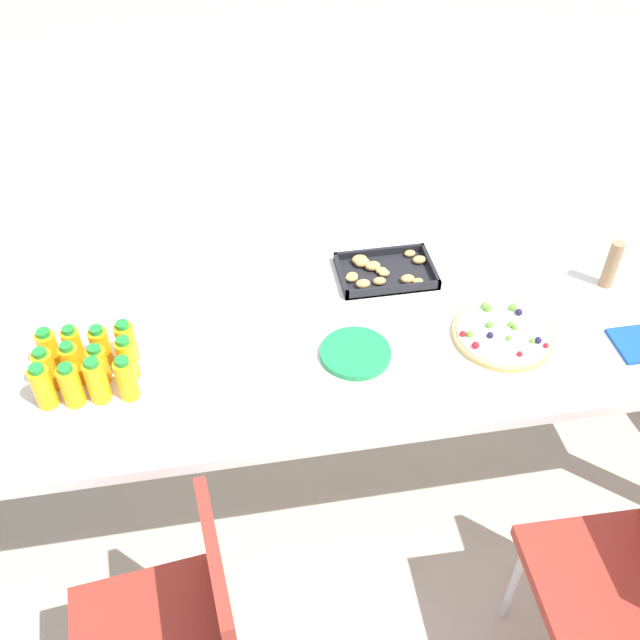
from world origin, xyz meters
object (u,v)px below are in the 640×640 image
at_px(juice_bottle_3, 127,379).
at_px(plate_stack, 355,353).
at_px(napkin_stack, 639,344).
at_px(juice_bottle_2, 97,381).
at_px(fruit_pizza, 503,334).
at_px(cardboard_tube, 612,264).
at_px(juice_bottle_5, 72,365).
at_px(juice_bottle_7, 127,358).
at_px(juice_bottle_4, 46,370).
at_px(juice_bottle_6, 99,365).
at_px(juice_bottle_11, 127,342).
at_px(juice_bottle_10, 101,346).
at_px(party_table, 324,339).
at_px(chair_near_right, 640,573).
at_px(juice_bottle_1, 71,386).
at_px(juice_bottle_9, 74,347).
at_px(snack_tray, 383,272).
at_px(juice_bottle_8, 49,350).
at_px(juice_bottle_0, 43,387).
at_px(chair_near_left, 179,628).

xyz_separation_m(juice_bottle_3, plate_stack, (0.66, 0.05, -0.06)).
bearing_deg(napkin_stack, juice_bottle_2, 177.84).
xyz_separation_m(fruit_pizza, cardboard_tube, (0.43, 0.18, 0.07)).
height_order(juice_bottle_5, juice_bottle_7, juice_bottle_5).
distance_m(juice_bottle_4, juice_bottle_6, 0.14).
bearing_deg(napkin_stack, plate_stack, 173.18).
bearing_deg(juice_bottle_11, juice_bottle_10, 176.66).
xyz_separation_m(party_table, juice_bottle_7, (-0.59, -0.11, 0.12)).
relative_size(party_table, chair_near_right, 3.01).
height_order(party_table, cardboard_tube, cardboard_tube).
distance_m(party_table, juice_bottle_7, 0.61).
distance_m(juice_bottle_5, fruit_pizza, 1.27).
xyz_separation_m(juice_bottle_4, napkin_stack, (1.74, -0.13, -0.06)).
bearing_deg(juice_bottle_5, cardboard_tube, 5.09).
bearing_deg(juice_bottle_6, juice_bottle_10, 89.41).
height_order(juice_bottle_1, cardboard_tube, cardboard_tube).
distance_m(juice_bottle_4, juice_bottle_9, 0.11).
bearing_deg(juice_bottle_6, juice_bottle_2, -89.88).
height_order(juice_bottle_3, juice_bottle_7, same).
distance_m(party_table, juice_bottle_11, 0.61).
bearing_deg(fruit_pizza, snack_tray, 129.35).
bearing_deg(juice_bottle_4, napkin_stack, -4.22).
distance_m(juice_bottle_11, snack_tray, 0.87).
xyz_separation_m(party_table, fruit_pizza, (0.53, -0.14, 0.07)).
distance_m(juice_bottle_5, juice_bottle_11, 0.16).
relative_size(juice_bottle_10, juice_bottle_11, 0.92).
relative_size(juice_bottle_3, cardboard_tube, 0.85).
height_order(juice_bottle_9, cardboard_tube, cardboard_tube).
bearing_deg(napkin_stack, juice_bottle_8, 173.07).
height_order(juice_bottle_6, juice_bottle_8, juice_bottle_8).
distance_m(juice_bottle_0, plate_stack, 0.89).
bearing_deg(juice_bottle_11, juice_bottle_8, 178.26).
height_order(juice_bottle_10, juice_bottle_11, juice_bottle_11).
bearing_deg(cardboard_tube, chair_near_left, -150.65).
relative_size(chair_near_left, juice_bottle_0, 5.66).
relative_size(fruit_pizza, cardboard_tube, 1.79).
height_order(chair_near_left, juice_bottle_7, juice_bottle_7).
bearing_deg(juice_bottle_11, cardboard_tube, 2.98).
bearing_deg(chair_near_left, juice_bottle_4, 19.31).
bearing_deg(juice_bottle_8, cardboard_tube, 2.39).
distance_m(juice_bottle_3, juice_bottle_4, 0.24).
xyz_separation_m(chair_near_left, juice_bottle_0, (-0.31, 0.60, 0.29)).
relative_size(juice_bottle_2, cardboard_tube, 0.87).
height_order(juice_bottle_0, juice_bottle_8, juice_bottle_0).
relative_size(chair_near_right, juice_bottle_6, 6.30).
distance_m(juice_bottle_2, napkin_stack, 1.60).
distance_m(juice_bottle_1, juice_bottle_5, 0.08).
height_order(party_table, juice_bottle_4, juice_bottle_4).
distance_m(juice_bottle_0, juice_bottle_4, 0.06).
bearing_deg(juice_bottle_11, napkin_stack, -7.67).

